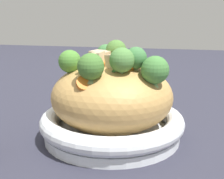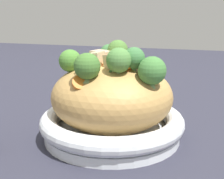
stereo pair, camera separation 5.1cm
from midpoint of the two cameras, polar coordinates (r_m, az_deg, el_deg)
ground_plane at (r=0.60m, az=-2.47°, el=-8.85°), size 3.00×3.00×0.00m
serving_bowl at (r=0.59m, az=-2.50°, el=-6.54°), size 0.27×0.27×0.05m
noodle_heap at (r=0.57m, az=-2.57°, el=-1.27°), size 0.23×0.23×0.13m
broccoli_florets at (r=0.54m, az=-2.27°, el=5.23°), size 0.19×0.20×0.07m
carrot_coins at (r=0.55m, az=-2.91°, el=3.85°), size 0.15×0.19×0.04m
zucchini_slices at (r=0.52m, az=-4.15°, el=3.71°), size 0.05×0.10×0.03m
chicken_chunks at (r=0.55m, az=-3.83°, el=5.31°), size 0.08×0.09×0.03m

